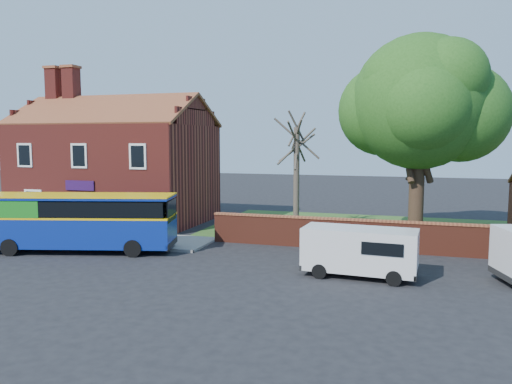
% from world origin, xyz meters
% --- Properties ---
extents(ground, '(120.00, 120.00, 0.00)m').
position_xyz_m(ground, '(0.00, 0.00, 0.00)').
color(ground, black).
rests_on(ground, ground).
extents(pavement, '(18.00, 3.50, 0.12)m').
position_xyz_m(pavement, '(-7.00, 5.75, 0.06)').
color(pavement, gray).
rests_on(pavement, ground).
extents(kerb, '(18.00, 0.15, 0.14)m').
position_xyz_m(kerb, '(-7.00, 4.00, 0.07)').
color(kerb, slate).
rests_on(kerb, ground).
extents(grass_strip, '(26.00, 12.00, 0.04)m').
position_xyz_m(grass_strip, '(13.00, 13.00, 0.02)').
color(grass_strip, '#426B28').
rests_on(grass_strip, ground).
extents(shop_building, '(12.30, 8.13, 10.50)m').
position_xyz_m(shop_building, '(-7.02, 11.50, 3.41)').
color(shop_building, maroon).
rests_on(shop_building, ground).
extents(boundary_wall, '(22.00, 0.38, 1.60)m').
position_xyz_m(boundary_wall, '(13.00, 7.00, 0.81)').
color(boundary_wall, maroon).
rests_on(boundary_wall, ground).
extents(bus, '(9.67, 4.69, 2.86)m').
position_xyz_m(bus, '(-3.84, 2.57, 1.63)').
color(bus, navy).
rests_on(bus, ground).
extents(van_near, '(4.65, 2.13, 1.99)m').
position_xyz_m(van_near, '(10.27, 2.04, 1.11)').
color(van_near, silver).
rests_on(van_near, ground).
extents(large_tree, '(9.21, 7.28, 11.23)m').
position_xyz_m(large_tree, '(12.60, 10.74, 7.35)').
color(large_tree, black).
rests_on(large_tree, ground).
extents(bare_tree, '(2.59, 3.08, 6.90)m').
position_xyz_m(bare_tree, '(5.61, 11.15, 3.54)').
color(bare_tree, '#4C4238').
rests_on(bare_tree, ground).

